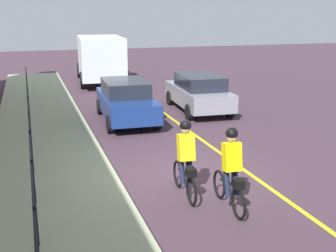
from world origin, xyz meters
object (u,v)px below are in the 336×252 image
cyclist_lead (186,159)px  patrol_sedan (199,92)px  box_truck_background (100,57)px  cyclist_follow (231,170)px  parked_sedan_rear (126,100)px

cyclist_lead → patrol_sedan: cyclist_lead is taller
patrol_sedan → box_truck_background: 9.32m
cyclist_lead → patrol_sedan: (8.03, -3.64, -0.09)m
patrol_sedan → cyclist_follow: bearing=165.7°
cyclist_follow → box_truck_background: 17.83m
cyclist_lead → parked_sedan_rear: 7.33m
cyclist_lead → patrol_sedan: size_ratio=0.40×
patrol_sedan → parked_sedan_rear: (-0.71, 3.33, 0.00)m
box_truck_background → patrol_sedan: bearing=-158.5°
cyclist_follow → box_truck_background: bearing=2.4°
parked_sedan_rear → box_truck_background: 9.64m
box_truck_background → cyclist_lead: bearing=-178.6°
cyclist_follow → patrol_sedan: (8.94, -2.96, -0.09)m
cyclist_follow → patrol_sedan: size_ratio=0.40×
patrol_sedan → parked_sedan_rear: size_ratio=1.01×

